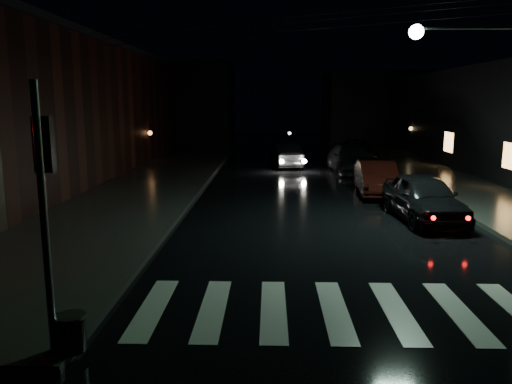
# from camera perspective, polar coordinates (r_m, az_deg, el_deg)

# --- Properties ---
(ground) EXTENTS (120.00, 120.00, 0.00)m
(ground) POSITION_cam_1_polar(r_m,az_deg,el_deg) (9.70, -5.30, -14.33)
(ground) COLOR black
(ground) RESTS_ON ground
(sidewalk_left) EXTENTS (6.00, 44.00, 0.15)m
(sidewalk_left) POSITION_cam_1_polar(r_m,az_deg,el_deg) (23.89, -13.23, 0.48)
(sidewalk_left) COLOR #282826
(sidewalk_left) RESTS_ON ground
(sidewalk_right) EXTENTS (4.00, 44.00, 0.15)m
(sidewalk_right) POSITION_cam_1_polar(r_m,az_deg,el_deg) (24.74, 22.64, 0.29)
(sidewalk_right) COLOR #282826
(sidewalk_right) RESTS_ON ground
(building_left) EXTENTS (10.00, 36.00, 7.00)m
(building_left) POSITION_cam_1_polar(r_m,az_deg,el_deg) (28.02, -26.58, 8.13)
(building_left) COLOR black
(building_left) RESTS_ON ground
(building_far_left) EXTENTS (14.00, 10.00, 8.00)m
(building_far_left) POSITION_cam_1_polar(r_m,az_deg,el_deg) (54.89, -10.22, 10.10)
(building_far_left) COLOR black
(building_far_left) RESTS_ON ground
(building_far_right) EXTENTS (14.00, 10.00, 7.00)m
(building_far_right) POSITION_cam_1_polar(r_m,az_deg,el_deg) (55.27, 15.31, 9.38)
(building_far_right) COLOR black
(building_far_right) RESTS_ON ground
(crosswalk) EXTENTS (9.00, 3.00, 0.01)m
(crosswalk) POSITION_cam_1_polar(r_m,az_deg,el_deg) (10.26, 12.39, -13.07)
(crosswalk) COLOR beige
(crosswalk) RESTS_ON ground
(signal_pole_corner) EXTENTS (0.68, 0.61, 4.20)m
(signal_pole_corner) POSITION_cam_1_polar(r_m,az_deg,el_deg) (8.37, -21.61, -7.79)
(signal_pole_corner) COLOR slate
(signal_pole_corner) RESTS_ON ground
(parked_car_a) EXTENTS (2.18, 4.78, 1.59)m
(parked_car_a) POSITION_cam_1_polar(r_m,az_deg,el_deg) (18.00, 18.59, -0.61)
(parked_car_a) COLOR black
(parked_car_a) RESTS_ON ground
(parked_car_b) EXTENTS (1.85, 4.54, 1.46)m
(parked_car_b) POSITION_cam_1_polar(r_m,az_deg,el_deg) (22.48, 13.64, 1.56)
(parked_car_b) COLOR black
(parked_car_b) RESTS_ON ground
(parked_car_c) EXTENTS (2.48, 5.51, 1.57)m
(parked_car_c) POSITION_cam_1_polar(r_m,az_deg,el_deg) (29.39, 10.81, 3.76)
(parked_car_c) COLOR black
(parked_car_c) RESTS_ON ground
(parked_car_d) EXTENTS (2.66, 5.36, 1.46)m
(parked_car_d) POSITION_cam_1_polar(r_m,az_deg,el_deg) (35.02, 11.45, 4.68)
(parked_car_d) COLOR black
(parked_car_d) RESTS_ON ground
(oncoming_car) EXTENTS (2.08, 4.50, 1.43)m
(oncoming_car) POSITION_cam_1_polar(r_m,az_deg,el_deg) (31.21, 3.42, 4.17)
(oncoming_car) COLOR black
(oncoming_car) RESTS_ON ground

